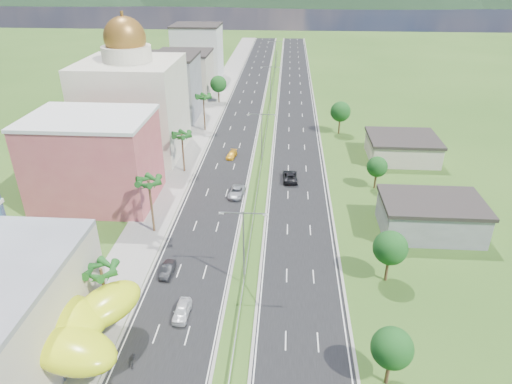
# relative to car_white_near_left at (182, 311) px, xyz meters

# --- Properties ---
(ground) EXTENTS (500.00, 500.00, 0.00)m
(ground) POSITION_rel_car_white_near_left_xyz_m (6.95, -3.24, -0.80)
(ground) COLOR #2D5119
(ground) RESTS_ON ground
(road_left) EXTENTS (11.00, 260.00, 0.04)m
(road_left) POSITION_rel_car_white_near_left_xyz_m (-0.55, 86.76, -0.78)
(road_left) COLOR black
(road_left) RESTS_ON ground
(road_right) EXTENTS (11.00, 260.00, 0.04)m
(road_right) POSITION_rel_car_white_near_left_xyz_m (14.45, 86.76, -0.78)
(road_right) COLOR black
(road_right) RESTS_ON ground
(sidewalk_left) EXTENTS (7.00, 260.00, 0.12)m
(sidewalk_left) POSITION_rel_car_white_near_left_xyz_m (-10.05, 86.76, -0.74)
(sidewalk_left) COLOR gray
(sidewalk_left) RESTS_ON ground
(median_guardrail) EXTENTS (0.10, 216.06, 0.76)m
(median_guardrail) POSITION_rel_car_white_near_left_xyz_m (6.95, 68.75, -0.18)
(median_guardrail) COLOR gray
(median_guardrail) RESTS_ON ground
(streetlight_median_b) EXTENTS (6.04, 0.25, 11.00)m
(streetlight_median_b) POSITION_rel_car_white_near_left_xyz_m (6.95, 6.76, 5.95)
(streetlight_median_b) COLOR gray
(streetlight_median_b) RESTS_ON ground
(streetlight_median_c) EXTENTS (6.04, 0.25, 11.00)m
(streetlight_median_c) POSITION_rel_car_white_near_left_xyz_m (6.95, 46.76, 5.95)
(streetlight_median_c) COLOR gray
(streetlight_median_c) RESTS_ON ground
(streetlight_median_d) EXTENTS (6.04, 0.25, 11.00)m
(streetlight_median_d) POSITION_rel_car_white_near_left_xyz_m (6.95, 91.76, 5.95)
(streetlight_median_d) COLOR gray
(streetlight_median_d) RESTS_ON ground
(streetlight_median_e) EXTENTS (6.04, 0.25, 11.00)m
(streetlight_median_e) POSITION_rel_car_white_near_left_xyz_m (6.95, 136.76, 5.95)
(streetlight_median_e) COLOR gray
(streetlight_median_e) RESTS_ON ground
(lime_canopy) EXTENTS (18.00, 15.00, 7.40)m
(lime_canopy) POSITION_rel_car_white_near_left_xyz_m (-13.05, -7.24, 4.20)
(lime_canopy) COLOR #CEE015
(lime_canopy) RESTS_ON ground
(pink_shophouse) EXTENTS (20.00, 15.00, 15.00)m
(pink_shophouse) POSITION_rel_car_white_near_left_xyz_m (-21.05, 28.76, 6.70)
(pink_shophouse) COLOR #B84B53
(pink_shophouse) RESTS_ON ground
(domed_building) EXTENTS (20.00, 20.00, 28.70)m
(domed_building) POSITION_rel_car_white_near_left_xyz_m (-21.05, 51.76, 10.56)
(domed_building) COLOR beige
(domed_building) RESTS_ON ground
(midrise_grey) EXTENTS (16.00, 15.00, 16.00)m
(midrise_grey) POSITION_rel_car_white_near_left_xyz_m (-20.05, 76.76, 7.20)
(midrise_grey) COLOR slate
(midrise_grey) RESTS_ON ground
(midrise_beige) EXTENTS (16.00, 15.00, 13.00)m
(midrise_beige) POSITION_rel_car_white_near_left_xyz_m (-20.05, 98.76, 5.70)
(midrise_beige) COLOR #BAAC99
(midrise_beige) RESTS_ON ground
(midrise_white) EXTENTS (16.00, 15.00, 18.00)m
(midrise_white) POSITION_rel_car_white_near_left_xyz_m (-20.05, 121.76, 8.20)
(midrise_white) COLOR silver
(midrise_white) RESTS_ON ground
(shed_near) EXTENTS (15.00, 10.00, 5.00)m
(shed_near) POSITION_rel_car_white_near_left_xyz_m (34.95, 21.76, 1.70)
(shed_near) COLOR slate
(shed_near) RESTS_ON ground
(shed_far) EXTENTS (14.00, 12.00, 4.40)m
(shed_far) POSITION_rel_car_white_near_left_xyz_m (36.95, 51.76, 1.40)
(shed_far) COLOR #BAAC99
(shed_far) RESTS_ON ground
(palm_tree_b) EXTENTS (3.60, 3.60, 8.10)m
(palm_tree_b) POSITION_rel_car_white_near_left_xyz_m (-8.55, -1.24, 6.27)
(palm_tree_b) COLOR #47301C
(palm_tree_b) RESTS_ON ground
(palm_tree_c) EXTENTS (3.60, 3.60, 9.60)m
(palm_tree_c) POSITION_rel_car_white_near_left_xyz_m (-8.55, 18.76, 7.70)
(palm_tree_c) COLOR #47301C
(palm_tree_c) RESTS_ON ground
(palm_tree_d) EXTENTS (3.60, 3.60, 8.60)m
(palm_tree_d) POSITION_rel_car_white_near_left_xyz_m (-8.55, 41.76, 6.75)
(palm_tree_d) COLOR #47301C
(palm_tree_d) RESTS_ON ground
(palm_tree_e) EXTENTS (3.60, 3.60, 9.40)m
(palm_tree_e) POSITION_rel_car_white_near_left_xyz_m (-8.55, 66.76, 7.51)
(palm_tree_e) COLOR #47301C
(palm_tree_e) RESTS_ON ground
(leafy_tree_lfar) EXTENTS (4.90, 4.90, 8.05)m
(leafy_tree_lfar) POSITION_rel_car_white_near_left_xyz_m (-8.55, 91.76, 4.78)
(leafy_tree_lfar) COLOR #47301C
(leafy_tree_lfar) RESTS_ON ground
(leafy_tree_ra) EXTENTS (4.20, 4.20, 6.90)m
(leafy_tree_ra) POSITION_rel_car_white_near_left_xyz_m (22.95, -8.24, 3.98)
(leafy_tree_ra) COLOR #47301C
(leafy_tree_ra) RESTS_ON ground
(leafy_tree_rb) EXTENTS (4.55, 4.55, 7.47)m
(leafy_tree_rb) POSITION_rel_car_white_near_left_xyz_m (25.95, 8.76, 4.38)
(leafy_tree_rb) COLOR #47301C
(leafy_tree_rb) RESTS_ON ground
(leafy_tree_rc) EXTENTS (3.85, 3.85, 6.33)m
(leafy_tree_rc) POSITION_rel_car_white_near_left_xyz_m (28.95, 36.76, 3.58)
(leafy_tree_rc) COLOR #47301C
(leafy_tree_rc) RESTS_ON ground
(leafy_tree_rd) EXTENTS (4.90, 4.90, 8.05)m
(leafy_tree_rd) POSITION_rel_car_white_near_left_xyz_m (24.95, 66.76, 4.78)
(leafy_tree_rd) COLOR #47301C
(leafy_tree_rd) RESTS_ON ground
(mountain_ridge) EXTENTS (860.00, 140.00, 90.00)m
(mountain_ridge) POSITION_rel_car_white_near_left_xyz_m (66.95, 446.76, -0.80)
(mountain_ridge) COLOR black
(mountain_ridge) RESTS_ON ground
(car_white_near_left) EXTENTS (1.86, 4.46, 1.51)m
(car_white_near_left) POSITION_rel_car_white_near_left_xyz_m (0.00, 0.00, 0.00)
(car_white_near_left) COLOR silver
(car_white_near_left) RESTS_ON road_left
(car_dark_left) EXTENTS (1.56, 4.15, 1.35)m
(car_dark_left) POSITION_rel_car_white_near_left_xyz_m (-3.75, 8.04, -0.08)
(car_dark_left) COLOR black
(car_dark_left) RESTS_ON road_left
(car_silver_mid_left) EXTENTS (3.03, 5.59, 1.49)m
(car_silver_mid_left) POSITION_rel_car_white_near_left_xyz_m (3.23, 31.79, -0.01)
(car_silver_mid_left) COLOR #999CA0
(car_silver_mid_left) RESTS_ON road_left
(car_yellow_far_left) EXTENTS (2.33, 4.47, 1.24)m
(car_yellow_far_left) POSITION_rel_car_white_near_left_xyz_m (0.22, 49.61, -0.14)
(car_yellow_far_left) COLOR yellow
(car_yellow_far_left) RESTS_ON road_left
(car_dark_far_right) EXTENTS (3.02, 6.06, 1.65)m
(car_dark_far_right) POSITION_rel_car_white_near_left_xyz_m (12.97, 39.02, 0.07)
(car_dark_far_right) COLOR black
(car_dark_far_right) RESTS_ON road_right
(motorcycle) EXTENTS (0.87, 1.94, 1.20)m
(motorcycle) POSITION_rel_car_white_near_left_xyz_m (-3.69, -7.60, -0.16)
(motorcycle) COLOR black
(motorcycle) RESTS_ON road_left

